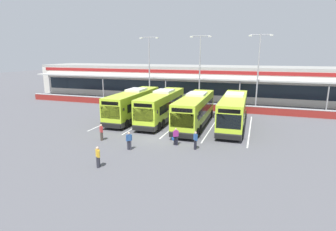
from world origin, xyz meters
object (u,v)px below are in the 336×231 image
pedestrian_in_dark_coat (98,156)px  pedestrian_near_bin (101,132)px  coach_bus_right_centre (233,112)px  pedestrian_child (195,140)px  lamp_post_east (258,68)px  pedestrian_approaching_bus (129,140)px  lamp_post_centre (200,67)px  coach_bus_leftmost (134,105)px  lamp_post_west (149,66)px  coach_bus_centre (195,111)px  pedestrian_with_handbag (176,136)px  coach_bus_left_centre (162,107)px

pedestrian_in_dark_coat → pedestrian_near_bin: size_ratio=1.00×
coach_bus_right_centre → pedestrian_in_dark_coat: size_ratio=7.53×
pedestrian_child → lamp_post_east: (4.76, 18.82, 5.42)m
coach_bus_right_centre → pedestrian_approaching_bus: coach_bus_right_centre is taller
coach_bus_right_centre → lamp_post_centre: bearing=121.3°
pedestrian_child → pedestrian_approaching_bus: bearing=-159.9°
coach_bus_leftmost → lamp_post_west: lamp_post_west is taller
pedestrian_in_dark_coat → coach_bus_centre: bearing=73.5°
coach_bus_right_centre → pedestrian_approaching_bus: 13.38m
coach_bus_right_centre → pedestrian_approaching_bus: (-7.89, -10.77, -0.91)m
pedestrian_child → lamp_post_west: lamp_post_west is taller
lamp_post_west → lamp_post_centre: size_ratio=1.00×
pedestrian_approaching_bus → lamp_post_west: (-6.98, 21.70, 5.42)m
coach_bus_centre → pedestrian_in_dark_coat: coach_bus_centre is taller
coach_bus_centre → pedestrian_with_handbag: size_ratio=7.53×
pedestrian_in_dark_coat → lamp_post_east: lamp_post_east is taller
pedestrian_near_bin → pedestrian_with_handbag: bearing=7.3°
pedestrian_near_bin → lamp_post_east: size_ratio=0.15×
coach_bus_left_centre → coach_bus_centre: 4.61m
coach_bus_left_centre → lamp_post_centre: size_ratio=1.11×
pedestrian_with_handbag → lamp_post_east: lamp_post_east is taller
coach_bus_leftmost → coach_bus_right_centre: bearing=-0.1°
lamp_post_west → lamp_post_centre: (8.68, -0.74, 0.00)m
pedestrian_in_dark_coat → lamp_post_centre: lamp_post_centre is taller
pedestrian_near_bin → lamp_post_west: lamp_post_west is taller
coach_bus_left_centre → pedestrian_near_bin: coach_bus_left_centre is taller
coach_bus_right_centre → lamp_post_west: (-14.87, 10.94, 4.50)m
pedestrian_near_bin → lamp_post_centre: size_ratio=0.15×
lamp_post_east → pedestrian_approaching_bus: bearing=-116.2°
pedestrian_with_handbag → pedestrian_child: same height
lamp_post_centre → coach_bus_left_centre: bearing=-104.2°
pedestrian_approaching_bus → pedestrian_with_handbag: bearing=35.2°
coach_bus_left_centre → pedestrian_with_handbag: (4.37, -8.36, -0.93)m
pedestrian_in_dark_coat → pedestrian_approaching_bus: same height
coach_bus_leftmost → lamp_post_east: lamp_post_east is taller
coach_bus_left_centre → pedestrian_near_bin: bearing=-107.3°
coach_bus_left_centre → lamp_post_west: lamp_post_west is taller
lamp_post_centre → lamp_post_east: size_ratio=1.00×
pedestrian_approaching_bus → pedestrian_in_dark_coat: bearing=-96.8°
lamp_post_centre → lamp_post_east: 8.54m
lamp_post_centre → lamp_post_east: bearing=-0.9°
coach_bus_leftmost → pedestrian_near_bin: size_ratio=7.53×
coach_bus_left_centre → lamp_post_centre: bearing=75.8°
pedestrian_near_bin → pedestrian_approaching_bus: 4.06m
coach_bus_leftmost → coach_bus_right_centre: (12.62, -0.03, 0.00)m
pedestrian_with_handbag → pedestrian_child: (1.97, -0.47, 0.02)m
coach_bus_left_centre → coach_bus_right_centre: (8.76, -0.07, 0.00)m
coach_bus_leftmost → lamp_post_west: bearing=101.7°
pedestrian_near_bin → coach_bus_left_centre: bearing=72.7°
coach_bus_left_centre → lamp_post_west: bearing=119.4°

